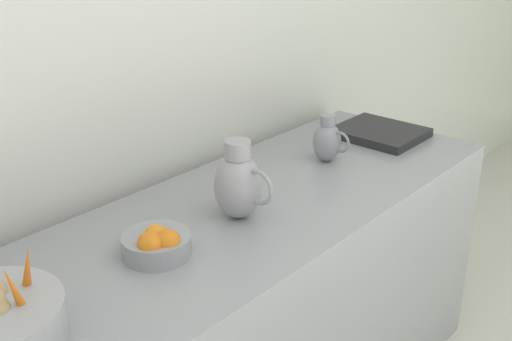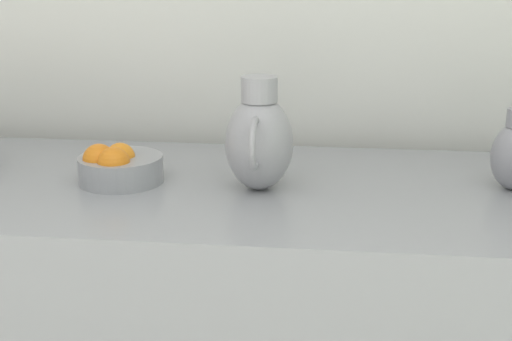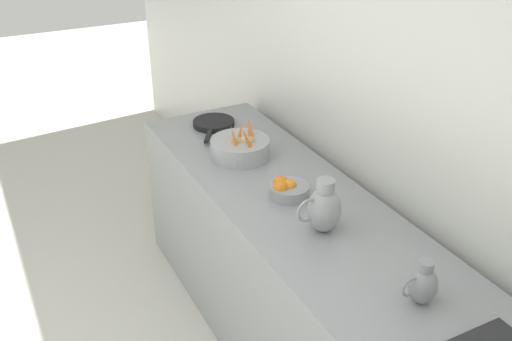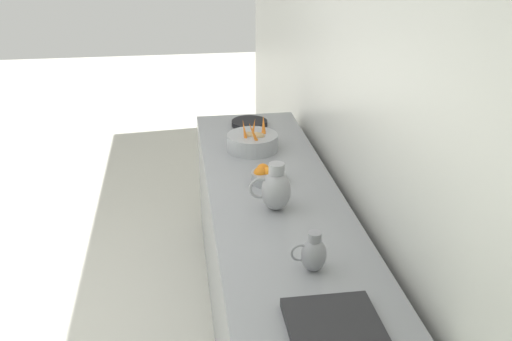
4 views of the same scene
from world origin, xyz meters
name	(u,v)px [view 4 (image 4 of 4)]	position (x,y,z in m)	size (l,w,h in m)	color
tile_wall_left	(402,114)	(-1.95, 0.31, 1.50)	(0.10, 8.34, 3.00)	silver
prep_counter	(273,263)	(-1.48, -0.19, 0.46)	(0.72, 2.65, 0.91)	gray
vegetable_colander	(253,142)	(-1.45, -0.80, 0.97)	(0.32, 0.32, 0.22)	#9EA0A5
orange_bowl	(267,175)	(-1.46, -0.32, 0.95)	(0.19, 0.19, 0.10)	gray
metal_pitcher_tall	(276,189)	(-1.45, 0.01, 1.03)	(0.21, 0.15, 0.25)	#939399
metal_pitcher_short	(313,253)	(-1.52, 0.57, 0.99)	(0.15, 0.11, 0.18)	gray
counter_sink_basin	(333,323)	(-1.50, 0.94, 0.93)	(0.34, 0.30, 0.04)	#232326
skillet_on_counter	(249,123)	(-1.48, -1.26, 0.93)	(0.29, 0.38, 0.03)	black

